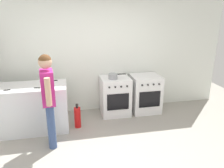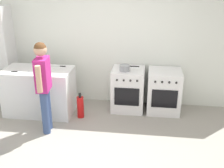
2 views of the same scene
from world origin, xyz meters
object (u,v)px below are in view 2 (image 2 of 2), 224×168
object	(u,v)px
knife_bread	(57,66)
fire_extinguisher	(80,107)
oven_right	(164,91)
person	(43,81)
knife_chef	(10,72)
knife_carving	(36,72)
oven_left	(128,89)
pot	(125,68)
larder_cabinet	(1,55)

from	to	relation	value
knife_bread	fire_extinguisher	bearing A→B (deg)	-33.20
oven_right	person	distance (m)	2.35
oven_right	knife_chef	distance (m)	2.96
knife_carving	knife_chef	bearing A→B (deg)	-174.54
knife_chef	fire_extinguisher	bearing A→B (deg)	4.26
knife_carving	fire_extinguisher	xyz separation A→B (m)	(0.79, 0.05, -0.69)
knife_bread	knife_carving	bearing A→B (deg)	-126.50
oven_left	knife_chef	xyz separation A→B (m)	(-2.15, -0.57, 0.48)
knife_chef	person	size ratio (longest dim) A/B	0.19
pot	knife_bread	distance (m)	1.31
person	knife_bread	bearing A→B (deg)	92.84
oven_right	fire_extinguisher	world-z (taller)	oven_right
knife_carving	person	xyz separation A→B (m)	(0.33, -0.51, 0.04)
oven_right	person	size ratio (longest dim) A/B	0.53
oven_left	knife_carving	xyz separation A→B (m)	(-1.66, -0.53, 0.48)
oven_left	knife_carving	size ratio (longest dim) A/B	2.58
person	knife_chef	bearing A→B (deg)	150.84
person	fire_extinguisher	xyz separation A→B (m)	(0.46, 0.55, -0.73)
fire_extinguisher	larder_cabinet	world-z (taller)	larder_cabinet
oven_right	fire_extinguisher	bearing A→B (deg)	-163.17
knife_carving	larder_cabinet	bearing A→B (deg)	147.63
oven_right	knife_bread	xyz separation A→B (m)	(-2.09, -0.15, 0.48)
oven_right	knife_carving	bearing A→B (deg)	-167.47
oven_left	oven_right	world-z (taller)	same
pot	knife_chef	bearing A→B (deg)	-167.06
oven_left	larder_cabinet	world-z (taller)	larder_cabinet
knife_bread	larder_cabinet	bearing A→B (deg)	168.97
oven_right	knife_chef	xyz separation A→B (m)	(-2.86, -0.57, 0.48)
oven_left	knife_bread	bearing A→B (deg)	-173.94
fire_extinguisher	knife_bread	bearing A→B (deg)	146.80
knife_bread	knife_carving	world-z (taller)	same
oven_right	knife_bread	world-z (taller)	knife_bread
knife_carving	larder_cabinet	size ratio (longest dim) A/B	0.16
fire_extinguisher	larder_cabinet	bearing A→B (deg)	161.95
oven_right	pot	world-z (taller)	pot
oven_left	pot	size ratio (longest dim) A/B	2.26
pot	oven_left	bearing A→B (deg)	55.24
pot	larder_cabinet	bearing A→B (deg)	175.67
knife_chef	fire_extinguisher	xyz separation A→B (m)	(1.28, 0.10, -0.69)
knife_carving	larder_cabinet	world-z (taller)	larder_cabinet
knife_chef	knife_bread	size ratio (longest dim) A/B	0.89
oven_left	fire_extinguisher	size ratio (longest dim) A/B	1.70
pot	oven_right	bearing A→B (deg)	6.89
oven_left	oven_right	distance (m)	0.71
pot	knife_carving	xyz separation A→B (m)	(-1.59, -0.43, -0.00)
oven_left	knife_chef	bearing A→B (deg)	-165.09
person	fire_extinguisher	size ratio (longest dim) A/B	3.19
knife_chef	knife_carving	distance (m)	0.50
oven_left	pot	xyz separation A→B (m)	(-0.07, -0.09, 0.48)
pot	knife_chef	world-z (taller)	pot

